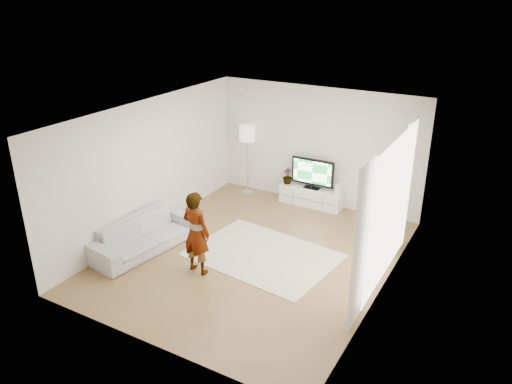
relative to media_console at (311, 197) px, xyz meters
The scene contains 17 objects.
floor 2.77m from the media_console, 89.80° to the right, with size 6.00×6.00×0.00m, color #A27849.
ceiling 3.79m from the media_console, 89.80° to the right, with size 6.00×6.00×0.00m, color white.
wall_left 3.91m from the media_console, 132.01° to the right, with size 0.02×6.00×2.80m, color silver.
wall_right 3.92m from the media_console, 47.77° to the right, with size 0.02×6.00×2.80m, color silver.
wall_back 1.21m from the media_console, 87.64° to the left, with size 5.00×0.02×2.80m, color silver.
wall_front 5.89m from the media_console, 89.90° to the right, with size 5.00×0.02×2.80m, color silver.
window 3.72m from the media_console, 44.71° to the right, with size 0.01×2.60×2.50m, color white.
curtain_near 4.61m from the media_console, 57.38° to the right, with size 0.04×0.70×2.60m, color white.
curtain_far 2.91m from the media_console, 25.80° to the right, with size 0.04×0.70×2.60m, color white.
media_console is the anchor object (origin of this frame).
television 0.61m from the media_console, 90.00° to the left, with size 1.05×0.21×0.73m.
game_console 0.74m from the media_console, ahead, with size 0.10×0.19×0.25m.
potted_plant 0.76m from the media_console, behind, with size 0.22×0.22×0.39m, color #3F7238.
rug 2.68m from the media_console, 86.65° to the right, with size 2.72×1.96×0.01m, color beige.
player 3.87m from the media_console, 98.96° to the right, with size 0.57×0.38×1.57m, color #334772.
sofa 4.15m from the media_console, 118.98° to the right, with size 2.23×0.87×0.65m, color #B0B0AC.
floor_lamp 2.14m from the media_console, behind, with size 0.39×0.39×1.74m.
Camera 1 is at (4.24, -7.38, 4.92)m, focal length 35.00 mm.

